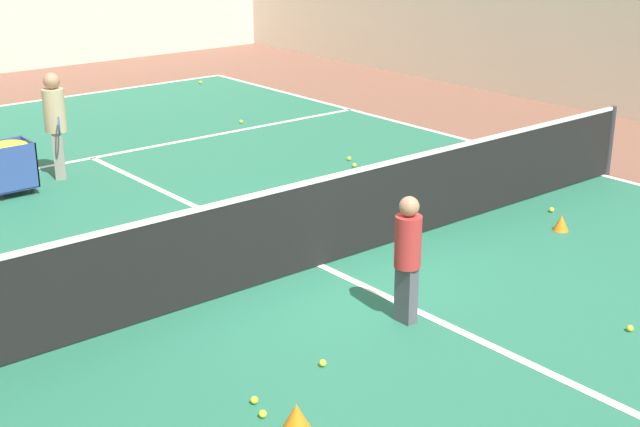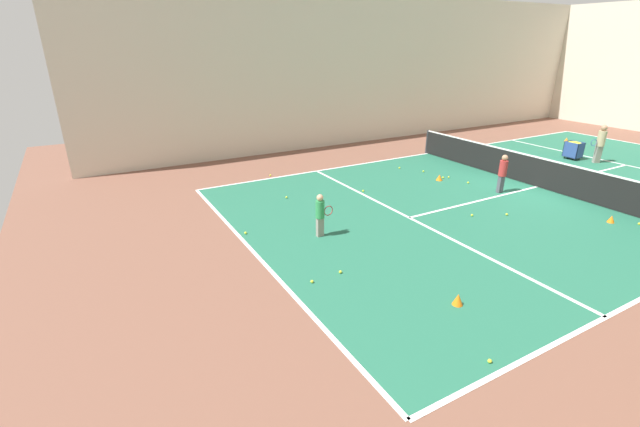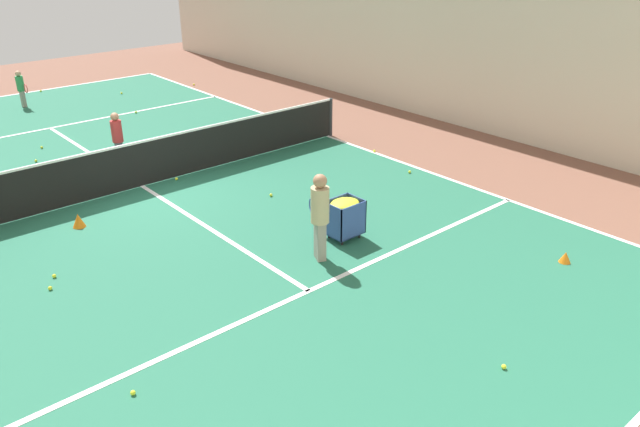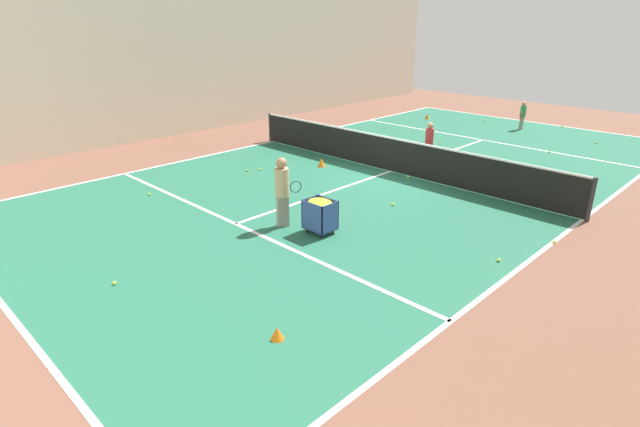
{
  "view_description": "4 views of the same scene",
  "coord_description": "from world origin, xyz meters",
  "views": [
    {
      "loc": [
        -6.11,
        -7.43,
        4.04
      ],
      "look_at": [
        0.0,
        0.0,
        0.65
      ],
      "focal_mm": 50.0,
      "sensor_mm": 36.0,
      "label": 1
    },
    {
      "loc": [
        8.93,
        -14.05,
        4.89
      ],
      "look_at": [
        -0.21,
        -8.89,
        0.65
      ],
      "focal_mm": 24.0,
      "sensor_mm": 36.0,
      "label": 2
    },
    {
      "loc": [
        5.57,
        12.67,
        5.47
      ],
      "look_at": [
        -0.86,
        5.23,
        0.9
      ],
      "focal_mm": 35.0,
      "sensor_mm": 36.0,
      "label": 3
    },
    {
      "loc": [
        -8.93,
        12.2,
        4.52
      ],
      "look_at": [
        -1.75,
        4.92,
        0.46
      ],
      "focal_mm": 28.0,
      "sensor_mm": 36.0,
      "label": 4
    }
  ],
  "objects": [
    {
      "name": "training_cone_3",
      "position": [
        -2.31,
        -2.52,
        0.12
      ],
      "size": [
        0.24,
        0.24,
        0.23
      ],
      "primitive_type": "cone",
      "color": "orange",
      "rests_on": "ground"
    },
    {
      "name": "line_baseline_near",
      "position": [
        0.0,
        -10.81,
        0.01
      ],
      "size": [
        11.37,
        0.1,
        0.0
      ],
      "primitive_type": "cube",
      "color": "white",
      "rests_on": "ground"
    },
    {
      "name": "line_centre_service",
      "position": [
        0.0,
        0.0,
        0.01
      ],
      "size": [
        0.1,
        11.89,
        0.0
      ],
      "primitive_type": "cube",
      "color": "white",
      "rests_on": "ground"
    },
    {
      "name": "player_near_baseline",
      "position": [
        -0.21,
        -8.88,
        0.68
      ],
      "size": [
        0.25,
        0.56,
        1.19
      ],
      "rotation": [
        0.0,
        0.0,
        1.62
      ],
      "color": "gray",
      "rests_on": "ground"
    },
    {
      "name": "tennis_ball_7",
      "position": [
        -0.74,
        9.18,
        0.04
      ],
      "size": [
        0.07,
        0.07,
        0.07
      ],
      "primitive_type": "sphere",
      "color": "yellow",
      "rests_on": "ground"
    },
    {
      "name": "tennis_ball_20",
      "position": [
        -2.43,
        -2.2,
        0.04
      ],
      "size": [
        0.07,
        0.07,
        0.07
      ],
      "primitive_type": "sphere",
      "color": "yellow",
      "rests_on": "ground"
    },
    {
      "name": "tennis_ball_5",
      "position": [
        -1.88,
        2.39,
        0.04
      ],
      "size": [
        0.07,
        0.07,
        0.07
      ],
      "primitive_type": "sphere",
      "color": "yellow",
      "rests_on": "ground"
    },
    {
      "name": "court_playing_area",
      "position": [
        0.0,
        0.0,
        0.0
      ],
      "size": [
        11.37,
        21.62,
        0.0
      ],
      "color": "#23664C",
      "rests_on": "ground"
    },
    {
      "name": "tennis_ball_19",
      "position": [
        -1.31,
        -10.6,
        0.04
      ],
      "size": [
        0.07,
        0.07,
        0.07
      ],
      "primitive_type": "sphere",
      "color": "yellow",
      "rests_on": "ground"
    },
    {
      "name": "training_cone_4",
      "position": [
        -4.07,
        8.19,
        0.1
      ],
      "size": [
        0.21,
        0.21,
        0.2
      ],
      "primitive_type": "cone",
      "color": "orange",
      "rests_on": "ground"
    },
    {
      "name": "line_service_far",
      "position": [
        0.0,
        5.95,
        0.01
      ],
      "size": [
        11.37,
        0.1,
        0.0
      ],
      "primitive_type": "cube",
      "color": "white",
      "rests_on": "ground"
    },
    {
      "name": "training_cone_1",
      "position": [
        1.91,
        1.13,
        0.14
      ],
      "size": [
        0.25,
        0.25,
        0.28
      ],
      "primitive_type": "cone",
      "color": "orange",
      "rests_on": "ground"
    },
    {
      "name": "tennis_ball_15",
      "position": [
        -5.71,
        1.82,
        0.04
      ],
      "size": [
        0.07,
        0.07,
        0.07
      ],
      "primitive_type": "sphere",
      "color": "yellow",
      "rests_on": "ground"
    },
    {
      "name": "tennis_ball_0",
      "position": [
        -2.35,
        -1.98,
        0.04
      ],
      "size": [
        0.07,
        0.07,
        0.07
      ],
      "primitive_type": "sphere",
      "color": "yellow",
      "rests_on": "ground"
    },
    {
      "name": "tennis_ball_2",
      "position": [
        -5.97,
        -7.86,
        0.04
      ],
      "size": [
        0.07,
        0.07,
        0.07
      ],
      "primitive_type": "sphere",
      "color": "yellow",
      "rests_on": "ground"
    },
    {
      "name": "tennis_ball_6",
      "position": [
        3.29,
        6.38,
        0.04
      ],
      "size": [
        0.07,
        0.07,
        0.07
      ],
      "primitive_type": "sphere",
      "color": "yellow",
      "rests_on": "ground"
    },
    {
      "name": "tennis_ball_14",
      "position": [
        -3.36,
        -8.4,
        0.04
      ],
      "size": [
        0.07,
        0.07,
        0.07
      ],
      "primitive_type": "sphere",
      "color": "yellow",
      "rests_on": "ground"
    },
    {
      "name": "tennis_ball_8",
      "position": [
        -1.5,
        -1.86,
        0.04
      ],
      "size": [
        0.07,
        0.07,
        0.07
      ],
      "primitive_type": "sphere",
      "color": "yellow",
      "rests_on": "ground"
    },
    {
      "name": "line_sideline_left",
      "position": [
        -5.68,
        0.0,
        0.01
      ],
      "size": [
        0.1,
        21.62,
        0.0
      ],
      "primitive_type": "cube",
      "color": "white",
      "rests_on": "ground"
    },
    {
      "name": "tennis_ball_4",
      "position": [
        0.83,
        -4.22,
        0.04
      ],
      "size": [
        0.07,
        0.07,
        0.07
      ],
      "primitive_type": "sphere",
      "color": "yellow",
      "rests_on": "ground"
    },
    {
      "name": "ball_cart",
      "position": [
        -1.75,
        4.92,
        0.56
      ],
      "size": [
        0.64,
        0.53,
        0.79
      ],
      "color": "#2D478C",
      "rests_on": "ground"
    },
    {
      "name": "tennis_ball_12",
      "position": [
        1.3,
        -3.26,
        0.04
      ],
      "size": [
        0.07,
        0.07,
        0.07
      ],
      "primitive_type": "sphere",
      "color": "yellow",
      "rests_on": "ground"
    },
    {
      "name": "tennis_ball_22",
      "position": [
        -0.78,
        0.16,
        0.04
      ],
      "size": [
        0.07,
        0.07,
        0.07
      ],
      "primitive_type": "sphere",
      "color": "yellow",
      "rests_on": "ground"
    },
    {
      "name": "tennis_ball_10",
      "position": [
        3.0,
        2.78,
        0.04
      ],
      "size": [
        0.07,
        0.07,
        0.07
      ],
      "primitive_type": "sphere",
      "color": "yellow",
      "rests_on": "ground"
    },
    {
      "name": "tennis_net",
      "position": [
        0.0,
        0.0,
        0.56
      ],
      "size": [
        11.67,
        0.1,
        1.08
      ],
      "color": "#2D2D33",
      "rests_on": "ground"
    },
    {
      "name": "tennis_ball_23",
      "position": [
        -5.27,
        3.45,
        0.04
      ],
      "size": [
        0.07,
        0.07,
        0.07
      ],
      "primitive_type": "sphere",
      "color": "yellow",
      "rests_on": "ground"
    },
    {
      "name": "tennis_ball_16",
      "position": [
        -4.31,
        -2.8,
        0.04
      ],
      "size": [
        0.07,
        0.07,
        0.07
      ],
      "primitive_type": "sphere",
      "color": "yellow",
      "rests_on": "ground"
    },
    {
      "name": "line_service_near",
      "position": [
        0.0,
        -5.95,
        0.01
      ],
      "size": [
        11.37,
        0.1,
        0.0
      ],
      "primitive_type": "cube",
      "color": "white",
      "rests_on": "ground"
    },
    {
      "name": "tennis_ball_18",
      "position": [
        3.19,
        3.13,
        0.04
      ],
      "size": [
        0.07,
        0.07,
        0.07
      ],
      "primitive_type": "sphere",
      "color": "yellow",
      "rests_on": "ground"
    },
    {
      "name": "tennis_ball_13",
      "position": [
        -3.45,
        -2.28,
        0.04
      ],
      "size": [
        0.07,
        0.07,
        0.07
      ],
      "primitive_type": "sphere",
      "color": "yellow",
      "rests_on": "ground"
    },
    {
      "name": "coach_at_net",
      "position": [
        -0.87,
        5.23,
        0.93
      ],
      "size": [
        0.43,
        0.68,
        1.63
      ],
      "rotation": [
        0.0,
        0.0,
        -1.98
      ],
      "color": "gray",
      "rests_on": "ground"
    },
    {
      "name": "tennis_ball_11",
      "position": [
        -2.64,
        -5.78,
        0.04
      ],
      "size": [
        0.07,
        0.07,
        0.07
      ],
      "primitive_type": "sphere",
      "color": "yellow",
      "rests_on": "ground"
    },
    {
      "name": "ground_plane",
      "position": [
        0.0,
        0.0,
        0.0
      ],
      "size": [
        32.91,
        32.91,
        0.0
      ],
      "primitive_type": "plane",
      "color": "brown"
    },
    {
      "name": "child_midcourt",
      "position": [
        -0.26,
        -1.68,
        0.77
      ],
      "size": [
        0.27,
        0.27,
        1.34
      ],
      "rotation": [
        0.0,
        0.0,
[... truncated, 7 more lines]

